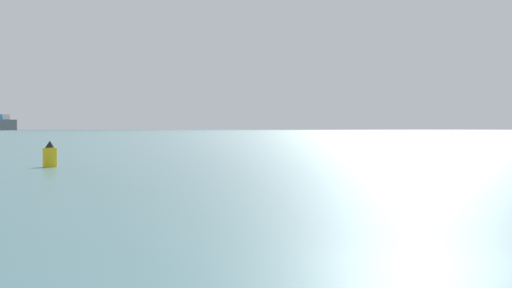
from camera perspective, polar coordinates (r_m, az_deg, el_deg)
name	(u,v)px	position (r m, az deg, el deg)	size (l,w,h in m)	color
ground_plane	(443,262)	(17.44, 12.89, -8.06)	(4000.00, 4000.00, 0.00)	#386066
distant_headland	(139,114)	(1278.51, -8.18, 2.06)	(816.19, 238.26, 46.46)	#4C564C
channel_buoy	(50,155)	(59.67, -14.17, -0.77)	(1.01, 1.01, 1.86)	yellow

